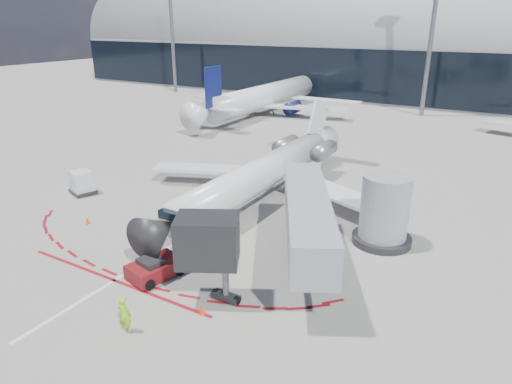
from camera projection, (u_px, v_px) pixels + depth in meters
The scene contains 14 objects.
ground at pixel (225, 213), 35.91m from camera, with size 260.00×260.00×0.00m, color slate.
apron_centerline at pixel (239, 205), 37.52m from camera, with size 0.25×40.00×0.01m, color silver.
apron_stop_bar at pixel (115, 280), 26.64m from camera, with size 14.00×0.25×0.01m, color maroon.
terminal_building at pixel (419, 52), 85.25m from camera, with size 150.00×24.15×24.00m.
jet_bridge at pixel (329, 217), 27.78m from camera, with size 10.03×15.20×4.90m.
light_mast_west at pixel (172, 29), 91.49m from camera, with size 0.70×0.70×25.00m, color slate.
light_mast_centre at pixel (432, 32), 67.79m from camera, with size 0.70×0.70×25.00m, color slate.
regional_jet at pixel (267, 171), 38.42m from camera, with size 22.82×28.14×7.05m.
pushback_tug at pixel (155, 268), 26.87m from camera, with size 2.68×5.04×1.28m.
ramp_worker at pixel (125, 314), 21.98m from camera, with size 0.72×0.47×1.96m, color #91E518.
uld_container at pixel (82, 183), 39.61m from camera, with size 2.62×2.42×2.01m.
safety_cone_left at pixel (88, 221), 33.94m from camera, with size 0.37×0.37×0.51m, color #FD3505.
safety_cone_right at pixel (202, 310), 23.52m from camera, with size 0.34×0.34×0.47m, color #FD3505.
bg_airliner_0 at pixel (265, 80), 72.32m from camera, with size 32.91×34.84×10.65m, color silver, non-canonical shape.
Camera 1 is at (18.84, -27.19, 14.29)m, focal length 32.00 mm.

